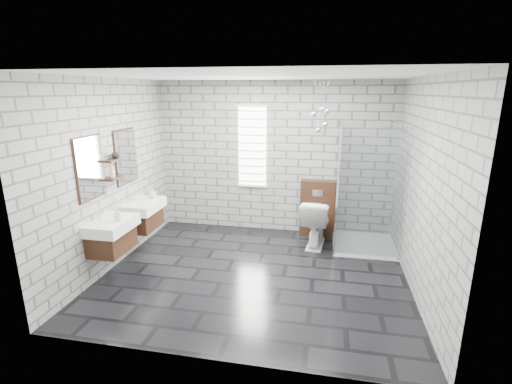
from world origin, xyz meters
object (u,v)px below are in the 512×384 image
(cistern_panel, at_px, (317,208))
(toilet, at_px, (316,222))
(vanity_right, at_px, (141,207))
(vanity_left, at_px, (109,226))
(shower_enclosure, at_px, (360,220))

(cistern_panel, xyz_separation_m, toilet, (0.00, -0.48, -0.10))
(cistern_panel, bearing_deg, toilet, -90.00)
(vanity_right, bearing_deg, vanity_left, -90.00)
(shower_enclosure, bearing_deg, vanity_right, -167.16)
(vanity_left, xyz_separation_m, vanity_right, (0.00, 0.88, 0.00))
(vanity_left, relative_size, cistern_panel, 1.57)
(cistern_panel, height_order, shower_enclosure, shower_enclosure)
(vanity_left, bearing_deg, toilet, 32.02)
(cistern_panel, bearing_deg, vanity_left, -141.19)
(cistern_panel, bearing_deg, vanity_right, -154.46)
(vanity_right, distance_m, cistern_panel, 3.01)
(vanity_left, bearing_deg, cistern_panel, 38.81)
(toilet, bearing_deg, cistern_panel, -84.65)
(vanity_left, bearing_deg, vanity_right, 90.00)
(vanity_right, relative_size, toilet, 1.96)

